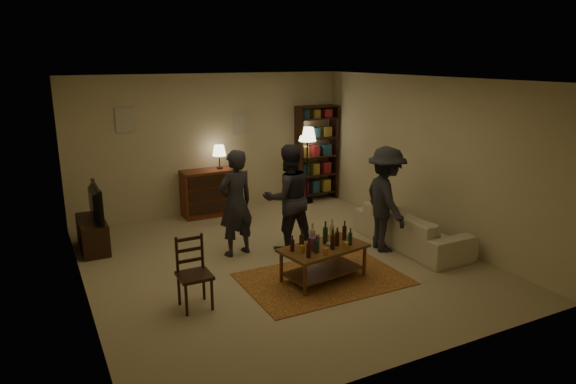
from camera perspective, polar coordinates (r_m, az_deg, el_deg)
floor at (r=7.87m, az=-0.93°, el=-7.65°), size 6.00×6.00×0.00m
room_shell at (r=9.91m, az=-12.12°, el=7.60°), size 6.00×6.00×6.00m
rug at (r=7.27m, az=3.92°, el=-9.60°), size 2.20×1.50×0.01m
coffee_table at (r=7.10m, az=3.93°, el=-6.55°), size 1.27×0.83×0.82m
dining_chair at (r=6.46m, az=-10.52°, el=-8.52°), size 0.40×0.40×0.91m
tv_stand at (r=8.76m, az=-20.93°, el=-3.60°), size 0.40×1.00×1.06m
dresser at (r=10.04m, az=-8.79°, el=0.06°), size 1.00×0.50×1.36m
bookshelf at (r=10.96m, az=3.17°, el=4.45°), size 0.90×0.34×2.02m
floor_lamp at (r=10.65m, az=2.18°, el=5.86°), size 0.36×0.36×1.59m
sofa at (r=8.60m, az=13.57°, el=-3.91°), size 0.81×2.08×0.61m
person_left at (r=7.89m, az=-5.84°, el=-1.25°), size 0.68×0.52×1.66m
person_right at (r=8.07m, az=0.02°, el=-0.65°), size 0.87×0.70×1.70m
person_by_sofa at (r=8.19m, az=10.80°, el=-0.81°), size 0.84×1.19×1.67m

